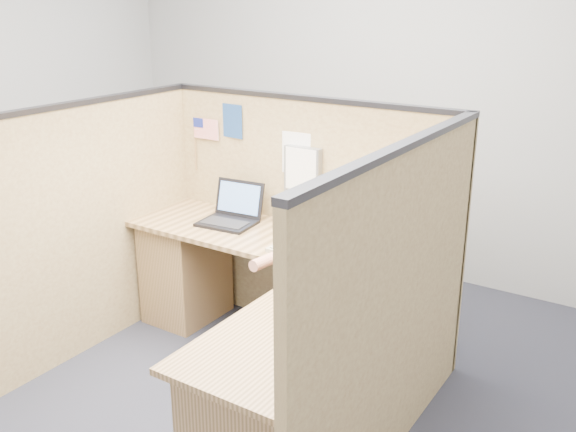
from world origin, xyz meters
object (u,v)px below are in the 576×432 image
Objects in this scene: keyboard at (308,254)px; mouse at (284,251)px; laptop at (233,213)px; l_desk at (267,322)px.

mouse is at bearing -160.92° from keyboard.
mouse reaches higher than keyboard.
l_desk is at bearing -44.47° from laptop.
mouse reaches higher than l_desk.
l_desk is 0.84m from laptop.
l_desk is 0.44m from keyboard.
keyboard is at bearing -24.29° from laptop.
laptop is 3.75× the size of mouse.
keyboard is at bearing 62.61° from l_desk.
keyboard is (0.70, -0.24, -0.05)m from laptop.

